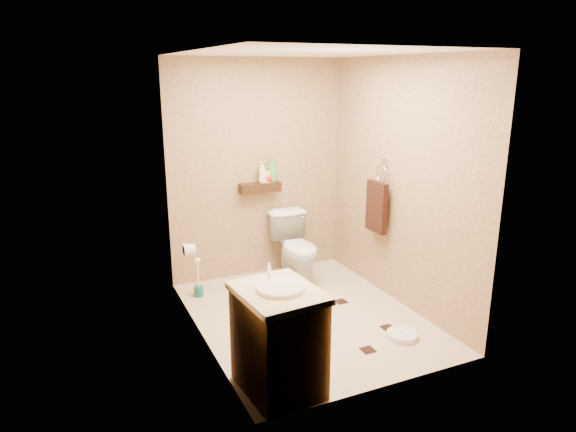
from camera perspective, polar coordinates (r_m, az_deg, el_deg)
name	(u,v)px	position (r m, az deg, el deg)	size (l,w,h in m)	color
ground	(306,316)	(4.98, 2.07, -11.08)	(2.50, 2.50, 0.00)	beige
wall_back	(257,170)	(5.69, -3.44, 5.11)	(2.00, 0.04, 2.40)	tan
wall_front	(390,232)	(3.53, 11.31, -1.79)	(2.00, 0.04, 2.40)	tan
wall_left	(198,205)	(4.23, -10.01, 1.17)	(0.04, 2.50, 2.40)	tan
wall_right	(400,184)	(5.08, 12.37, 3.50)	(0.04, 2.50, 2.40)	tan
ceiling	(309,52)	(4.45, 2.39, 17.71)	(2.00, 2.50, 0.02)	white
wall_shelf	(260,188)	(5.65, -3.12, 3.18)	(0.46, 0.14, 0.10)	#37200F
floor_accents	(315,317)	(4.96, 3.07, -11.17)	(1.16, 1.40, 0.01)	black
toilet	(297,249)	(5.64, 0.96, -3.64)	(0.42, 0.74, 0.75)	white
vanity	(278,339)	(3.77, -1.07, -13.49)	(0.59, 0.69, 0.91)	brown
bathroom_scale	(402,335)	(4.71, 12.54, -12.81)	(0.35, 0.35, 0.05)	white
toilet_brush	(198,283)	(5.41, -9.94, -7.30)	(0.10, 0.10, 0.43)	#186160
towel_ring	(377,205)	(5.29, 9.85, 1.27)	(0.12, 0.30, 0.76)	silver
toilet_paper	(189,250)	(5.02, -10.92, -3.70)	(0.12, 0.11, 0.12)	white
bottle_a	(262,172)	(5.63, -2.86, 4.88)	(0.09, 0.09, 0.24)	white
bottle_b	(268,174)	(5.66, -2.25, 4.64)	(0.08, 0.08, 0.18)	yellow
bottle_c	(268,175)	(5.66, -2.19, 4.53)	(0.12, 0.12, 0.15)	red
bottle_d	(272,170)	(5.67, -1.79, 5.17)	(0.11, 0.11, 0.28)	#37A75C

